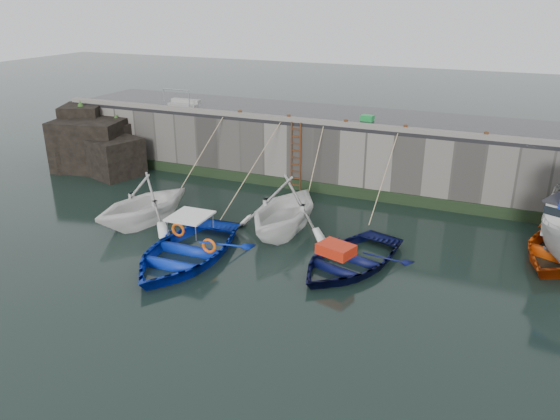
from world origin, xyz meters
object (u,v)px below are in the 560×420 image
at_px(boat_near_navy, 349,265).
at_px(bollard_a, 240,113).
at_px(bollard_d, 405,128).
at_px(bollard_e, 486,135).
at_px(bollard_b, 289,118).
at_px(fish_crate, 367,118).
at_px(boat_near_blacktrim, 284,231).
at_px(bollard_c, 346,123).
at_px(ladder, 296,157).
at_px(boat_near_blue, 185,259).
at_px(boat_near_white, 145,223).

relative_size(boat_near_navy, bollard_a, 17.22).
relative_size(bollard_d, bollard_e, 1.00).
bearing_deg(bollard_b, fish_crate, 23.12).
relative_size(boat_near_blacktrim, bollard_d, 16.92).
xyz_separation_m(boat_near_blacktrim, bollard_d, (3.39, 5.02, 3.30)).
bearing_deg(boat_near_blacktrim, bollard_b, 111.87).
bearing_deg(fish_crate, bollard_e, -8.02).
distance_m(fish_crate, bollard_c, 1.52).
relative_size(ladder, fish_crate, 5.73).
bearing_deg(bollard_c, bollard_b, 180.00).
height_order(boat_near_blacktrim, boat_near_navy, boat_near_blacktrim).
bearing_deg(boat_near_blue, bollard_b, 86.19).
distance_m(boat_near_navy, bollard_e, 8.28).
distance_m(bollard_a, bollard_b, 2.50).
xyz_separation_m(bollard_b, bollard_d, (5.30, 0.00, 0.00)).
relative_size(fish_crate, bollard_a, 2.00).
xyz_separation_m(boat_near_blacktrim, boat_near_navy, (3.12, -1.73, 0.00)).
distance_m(ladder, fish_crate, 3.70).
bearing_deg(bollard_e, boat_near_blacktrim, -142.72).
xyz_separation_m(ladder, bollard_a, (-3.00, 0.34, 1.71)).
relative_size(boat_near_blacktrim, boat_near_navy, 0.98).
bearing_deg(ladder, boat_near_navy, -54.77).
bearing_deg(boat_near_blue, bollard_c, 68.85).
height_order(boat_near_navy, fish_crate, fish_crate).
bearing_deg(bollard_b, bollard_a, 180.00).
bearing_deg(fish_crate, boat_near_blacktrim, -95.09).
bearing_deg(bollard_d, boat_near_blacktrim, -124.06).
bearing_deg(boat_near_blacktrim, bollard_c, 82.09).
height_order(boat_near_blacktrim, bollard_a, bollard_a).
relative_size(boat_near_white, boat_near_blue, 0.81).
distance_m(boat_near_white, bollard_d, 11.42).
height_order(ladder, bollard_b, bollard_b).
height_order(ladder, boat_near_navy, ladder).
xyz_separation_m(boat_near_blue, bollard_b, (0.29, 8.54, 3.30)).
relative_size(boat_near_white, bollard_c, 15.70).
xyz_separation_m(ladder, boat_near_blacktrim, (1.41, -4.68, -1.59)).
relative_size(ladder, bollard_b, 11.43).
relative_size(boat_near_white, bollard_a, 15.70).
bearing_deg(bollard_a, bollard_d, 0.00).
height_order(fish_crate, bollard_b, bollard_b).
height_order(bollard_a, bollard_d, same).
distance_m(boat_near_blue, bollard_b, 9.16).
xyz_separation_m(bollard_c, bollard_e, (5.80, 0.00, 0.00)).
xyz_separation_m(ladder, boat_near_navy, (4.53, -6.41, -1.59)).
distance_m(bollard_c, bollard_e, 5.80).
xyz_separation_m(boat_near_white, boat_near_blue, (3.24, -2.10, 0.00)).
bearing_deg(boat_near_blue, bollard_e, 42.33).
relative_size(ladder, boat_near_blacktrim, 0.68).
distance_m(boat_near_white, boat_near_navy, 8.57).
xyz_separation_m(fish_crate, bollard_c, (-0.59, -1.41, 0.01)).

